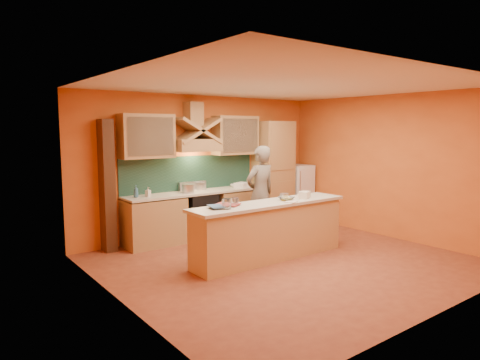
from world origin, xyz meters
TOP-DOWN VIEW (x-y plane):
  - floor at (0.00, 0.00)m, footprint 5.50×5.00m
  - ceiling at (0.00, 0.00)m, footprint 5.50×5.00m
  - wall_back at (0.00, 2.50)m, footprint 5.50×0.02m
  - wall_front at (0.00, -2.50)m, footprint 5.50×0.02m
  - wall_left at (-2.75, 0.00)m, footprint 0.02×5.00m
  - wall_right at (2.75, 0.00)m, footprint 0.02×5.00m
  - base_cabinet_left at (-1.25, 2.20)m, footprint 1.10×0.60m
  - base_cabinet_right at (0.65, 2.20)m, footprint 1.10×0.60m
  - counter_top at (-0.30, 2.20)m, footprint 3.00×0.62m
  - stove at (-0.30, 2.20)m, footprint 0.60×0.58m
  - backsplash at (-0.30, 2.48)m, footprint 3.00×0.03m
  - range_hood at (-0.30, 2.25)m, footprint 0.92×0.50m
  - hood_chimney at (-0.30, 2.35)m, footprint 0.30×0.30m
  - upper_cabinet_left at (-1.30, 2.33)m, footprint 1.00×0.35m
  - upper_cabinet_right at (0.70, 2.33)m, footprint 1.00×0.35m
  - pantry_column at (1.65, 2.20)m, footprint 0.80×0.60m
  - fridge at (2.40, 2.20)m, footprint 0.58×0.60m
  - trim_column_left at (-2.05, 2.35)m, footprint 0.20×0.30m
  - island_body at (-0.10, 0.30)m, footprint 2.80×0.55m
  - island_top at (-0.10, 0.30)m, footprint 2.90×0.62m
  - person at (0.57, 1.35)m, footprint 0.67×0.45m
  - pot_large at (-0.55, 2.15)m, footprint 0.31×0.31m
  - pot_small at (-0.15, 2.37)m, footprint 0.25×0.25m
  - soap_bottle_a at (-1.36, 2.20)m, footprint 0.10×0.10m
  - soap_bottle_b at (-1.58, 2.23)m, footprint 0.09×0.09m
  - bowl_back at (0.63, 2.25)m, footprint 0.24×0.24m
  - dish_rack at (0.70, 2.10)m, footprint 0.36×0.32m
  - book_lower at (-0.94, 0.39)m, footprint 0.39×0.42m
  - book_upper at (-1.22, 0.39)m, footprint 0.27×0.32m
  - jar_large at (-1.01, 0.24)m, footprint 0.17×0.17m
  - jar_small at (-0.76, 0.37)m, footprint 0.12×0.12m
  - kitchen_scale at (0.23, 0.31)m, footprint 0.14×0.14m
  - mixing_bowl at (0.23, 0.26)m, footprint 0.27×0.27m
  - cloth at (0.19, 0.10)m, footprint 0.27×0.24m
  - grocery_bag_a at (0.60, 0.22)m, footprint 0.23×0.22m
  - grocery_bag_b at (0.73, 0.33)m, footprint 0.17×0.14m

SIDE VIEW (x-z plane):
  - floor at x=0.00m, z-range -0.01..0.01m
  - base_cabinet_left at x=-1.25m, z-range 0.00..0.86m
  - base_cabinet_right at x=0.65m, z-range 0.00..0.86m
  - island_body at x=-0.10m, z-range 0.00..0.88m
  - stove at x=-0.30m, z-range 0.00..0.90m
  - fridge at x=2.40m, z-range 0.00..1.30m
  - counter_top at x=-0.30m, z-range 0.88..0.92m
  - person at x=0.57m, z-range 0.00..1.82m
  - island_top at x=-0.10m, z-range 0.90..0.95m
  - bowl_back at x=0.63m, z-range 0.92..0.98m
  - cloth at x=0.19m, z-range 0.94..0.96m
  - book_lower at x=-0.94m, z-range 0.94..0.98m
  - pot_small at x=-0.15m, z-range 0.90..1.04m
  - dish_rack at x=0.70m, z-range 0.92..1.02m
  - mixing_bowl at x=0.23m, z-range 0.94..1.01m
  - book_upper at x=-1.22m, z-range 0.97..0.99m
  - pot_large at x=-0.55m, z-range 0.90..1.07m
  - kitchen_scale at x=0.23m, z-range 0.95..1.04m
  - grocery_bag_b at x=0.73m, z-range 0.95..1.05m
  - grocery_bag_a at x=0.60m, z-range 0.94..1.06m
  - soap_bottle_a at x=-1.36m, z-range 0.92..1.09m
  - jar_small at x=-0.76m, z-range 0.95..1.07m
  - jar_large at x=-1.01m, z-range 0.95..1.10m
  - soap_bottle_b at x=-1.58m, z-range 0.92..1.14m
  - pantry_column at x=1.65m, z-range 0.00..2.30m
  - trim_column_left at x=-2.05m, z-range 0.00..2.30m
  - backsplash at x=-0.30m, z-range 0.90..1.60m
  - wall_back at x=0.00m, z-range 0.00..2.80m
  - wall_front at x=0.00m, z-range 0.00..2.80m
  - wall_left at x=-2.75m, z-range 0.00..2.80m
  - wall_right at x=2.75m, z-range 0.00..2.80m
  - range_hood at x=-0.30m, z-range 1.70..1.94m
  - upper_cabinet_left at x=-1.30m, z-range 1.60..2.40m
  - upper_cabinet_right at x=0.70m, z-range 1.60..2.40m
  - hood_chimney at x=-0.30m, z-range 2.15..2.65m
  - ceiling at x=0.00m, z-range 2.79..2.80m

